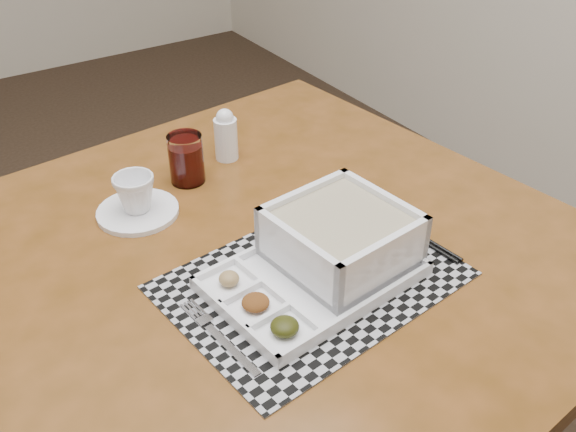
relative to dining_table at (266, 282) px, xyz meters
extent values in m
cube|color=#50310E|center=(0.00, 0.00, 0.06)|extent=(1.14, 1.14, 0.04)
cylinder|color=#50310E|center=(0.42, 0.52, -0.33)|extent=(0.05, 0.05, 0.74)
cube|color=#50310E|center=(-0.05, 0.45, 0.00)|extent=(0.89, 0.12, 0.08)
cube|color=#50310E|center=(-0.45, -0.05, 0.00)|extent=(0.12, 0.89, 0.08)
cube|color=#50310E|center=(0.45, 0.05, 0.00)|extent=(0.12, 0.89, 0.08)
cube|color=#A4A5AC|center=(0.01, -0.12, 0.08)|extent=(0.48, 0.37, 0.00)
cube|color=white|center=(0.01, -0.12, 0.09)|extent=(0.34, 0.25, 0.01)
cube|color=white|center=(0.00, -0.02, 0.10)|extent=(0.32, 0.04, 0.01)
cube|color=white|center=(0.03, -0.23, 0.10)|extent=(0.32, 0.04, 0.01)
cube|color=white|center=(-0.14, -0.14, 0.10)|extent=(0.03, 0.22, 0.01)
cube|color=white|center=(0.17, -0.11, 0.10)|extent=(0.03, 0.22, 0.01)
cube|color=white|center=(-0.06, -0.13, 0.10)|extent=(0.03, 0.20, 0.01)
cube|color=white|center=(-0.10, -0.17, 0.10)|extent=(0.08, 0.02, 0.01)
cube|color=white|center=(-0.11, -0.10, 0.10)|extent=(0.08, 0.02, 0.01)
ellipsoid|color=black|center=(-0.09, -0.20, 0.10)|extent=(0.04, 0.04, 0.02)
ellipsoid|color=#48240C|center=(-0.10, -0.13, 0.10)|extent=(0.04, 0.04, 0.02)
ellipsoid|color=brown|center=(-0.11, -0.07, 0.10)|extent=(0.03, 0.03, 0.02)
cube|color=white|center=(0.08, -0.11, 0.10)|extent=(0.22, 0.22, 0.01)
cube|color=white|center=(0.07, -0.02, 0.14)|extent=(0.20, 0.03, 0.09)
cube|color=white|center=(0.09, -0.20, 0.14)|extent=(0.20, 0.03, 0.09)
cube|color=white|center=(-0.01, -0.12, 0.14)|extent=(0.03, 0.20, 0.09)
cube|color=white|center=(0.17, -0.10, 0.14)|extent=(0.03, 0.20, 0.09)
cube|color=tan|center=(0.08, -0.11, 0.13)|extent=(0.19, 0.19, 0.08)
cube|color=silver|center=(-0.16, -0.18, 0.08)|extent=(0.02, 0.12, 0.00)
cube|color=silver|center=(-0.17, -0.11, 0.08)|extent=(0.02, 0.02, 0.00)
cube|color=silver|center=(-0.18, -0.08, 0.08)|extent=(0.01, 0.04, 0.00)
cube|color=silver|center=(-0.18, -0.08, 0.08)|extent=(0.01, 0.04, 0.00)
cube|color=silver|center=(-0.17, -0.08, 0.08)|extent=(0.01, 0.04, 0.00)
cube|color=silver|center=(-0.17, -0.08, 0.08)|extent=(0.01, 0.04, 0.00)
cube|color=silver|center=(0.23, -0.13, 0.08)|extent=(0.02, 0.12, 0.00)
ellipsoid|color=silver|center=(0.22, -0.04, 0.09)|extent=(0.04, 0.06, 0.01)
cylinder|color=black|center=(0.22, -0.10, 0.09)|extent=(0.03, 0.24, 0.01)
cylinder|color=black|center=(0.23, -0.10, 0.09)|extent=(0.03, 0.24, 0.01)
cylinder|color=white|center=(-0.14, 0.21, 0.09)|extent=(0.15, 0.15, 0.01)
imported|color=white|center=(-0.14, 0.21, 0.13)|extent=(0.09, 0.09, 0.07)
cylinder|color=white|center=(-0.01, 0.27, 0.13)|extent=(0.07, 0.07, 0.10)
cylinder|color=#410705|center=(-0.01, 0.27, 0.12)|extent=(0.06, 0.06, 0.08)
cylinder|color=white|center=(0.10, 0.31, 0.12)|extent=(0.05, 0.05, 0.09)
sphere|color=white|center=(0.10, 0.31, 0.17)|extent=(0.04, 0.04, 0.04)
camera|label=1|loc=(-0.45, -0.75, 0.75)|focal=40.00mm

